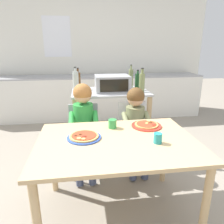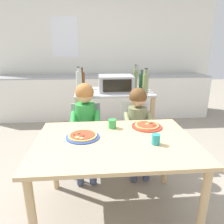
{
  "view_description": "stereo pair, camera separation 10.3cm",
  "coord_description": "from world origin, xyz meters",
  "px_view_note": "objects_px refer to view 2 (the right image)",
  "views": [
    {
      "loc": [
        -0.26,
        -1.55,
        1.48
      ],
      "look_at": [
        0.0,
        0.3,
        0.88
      ],
      "focal_mm": 33.57,
      "sensor_mm": 36.0,
      "label": 1
    },
    {
      "loc": [
        -0.16,
        -1.57,
        1.48
      ],
      "look_at": [
        0.0,
        0.3,
        0.88
      ],
      "focal_mm": 33.57,
      "sensor_mm": 36.0,
      "label": 2
    }
  ],
  "objects_px": {
    "drinking_cup_green": "(112,124)",
    "dining_chair_left": "(86,133)",
    "dining_chair_right": "(136,131)",
    "drinking_cup_teal": "(156,139)",
    "bottle_squat_spirits": "(135,78)",
    "kitchen_island_cart": "(114,112)",
    "bottle_clear_vinegar": "(141,82)",
    "bottle_slim_sauce": "(145,83)",
    "bottle_brown_beer": "(83,80)",
    "dining_table": "(115,151)",
    "bottle_tall_green_wine": "(79,83)",
    "child_in_olive_shirt": "(138,120)",
    "pizza_plate_blue_rimmed": "(83,136)",
    "child_in_green_shirt": "(85,119)",
    "toaster_oven": "(116,83)",
    "pizza_plate_red_rimmed": "(147,126)"
  },
  "relations": [
    {
      "from": "drinking_cup_green",
      "to": "dining_chair_left",
      "type": "bearing_deg",
      "value": 119.35
    },
    {
      "from": "dining_chair_right",
      "to": "drinking_cup_teal",
      "type": "xyz_separation_m",
      "value": [
        -0.02,
        -0.87,
        0.29
      ]
    },
    {
      "from": "bottle_squat_spirits",
      "to": "drinking_cup_teal",
      "type": "bearing_deg",
      "value": -94.25
    },
    {
      "from": "kitchen_island_cart",
      "to": "drinking_cup_green",
      "type": "relative_size",
      "value": 11.94
    },
    {
      "from": "bottle_clear_vinegar",
      "to": "dining_chair_right",
      "type": "height_order",
      "value": "bottle_clear_vinegar"
    },
    {
      "from": "bottle_slim_sauce",
      "to": "bottle_brown_beer",
      "type": "bearing_deg",
      "value": 158.15
    },
    {
      "from": "kitchen_island_cart",
      "to": "dining_table",
      "type": "height_order",
      "value": "kitchen_island_cart"
    },
    {
      "from": "bottle_tall_green_wine",
      "to": "child_in_olive_shirt",
      "type": "bearing_deg",
      "value": -25.46
    },
    {
      "from": "bottle_brown_beer",
      "to": "dining_chair_left",
      "type": "bearing_deg",
      "value": -85.06
    },
    {
      "from": "dining_table",
      "to": "dining_chair_left",
      "type": "distance_m",
      "value": 0.82
    },
    {
      "from": "bottle_clear_vinegar",
      "to": "dining_table",
      "type": "distance_m",
      "value": 1.32
    },
    {
      "from": "bottle_slim_sauce",
      "to": "pizza_plate_blue_rimmed",
      "type": "xyz_separation_m",
      "value": [
        -0.76,
        -0.95,
        -0.29
      ]
    },
    {
      "from": "kitchen_island_cart",
      "to": "child_in_green_shirt",
      "type": "distance_m",
      "value": 0.64
    },
    {
      "from": "dining_table",
      "to": "dining_chair_right",
      "type": "relative_size",
      "value": 1.62
    },
    {
      "from": "toaster_oven",
      "to": "dining_chair_left",
      "type": "distance_m",
      "value": 0.77
    },
    {
      "from": "bottle_tall_green_wine",
      "to": "child_in_green_shirt",
      "type": "distance_m",
      "value": 0.49
    },
    {
      "from": "toaster_oven",
      "to": "dining_table",
      "type": "distance_m",
      "value": 1.22
    },
    {
      "from": "child_in_green_shirt",
      "to": "drinking_cup_green",
      "type": "height_order",
      "value": "child_in_green_shirt"
    },
    {
      "from": "bottle_clear_vinegar",
      "to": "child_in_olive_shirt",
      "type": "height_order",
      "value": "bottle_clear_vinegar"
    },
    {
      "from": "bottle_tall_green_wine",
      "to": "dining_table",
      "type": "xyz_separation_m",
      "value": [
        0.34,
        -0.98,
        -0.41
      ]
    },
    {
      "from": "bottle_brown_beer",
      "to": "dining_chair_left",
      "type": "height_order",
      "value": "bottle_brown_beer"
    },
    {
      "from": "child_in_green_shirt",
      "to": "pizza_plate_blue_rimmed",
      "type": "xyz_separation_m",
      "value": [
        -0.0,
        -0.56,
        0.04
      ]
    },
    {
      "from": "dining_chair_left",
      "to": "dining_chair_right",
      "type": "xyz_separation_m",
      "value": [
        0.6,
        0.02,
        0.0
      ]
    },
    {
      "from": "bottle_clear_vinegar",
      "to": "dining_chair_right",
      "type": "xyz_separation_m",
      "value": [
        -0.14,
        -0.4,
        -0.54
      ]
    },
    {
      "from": "bottle_slim_sauce",
      "to": "dining_table",
      "type": "height_order",
      "value": "bottle_slim_sauce"
    },
    {
      "from": "kitchen_island_cart",
      "to": "child_in_green_shirt",
      "type": "xyz_separation_m",
      "value": [
        -0.36,
        -0.52,
        0.1
      ]
    },
    {
      "from": "pizza_plate_red_rimmed",
      "to": "bottle_tall_green_wine",
      "type": "bearing_deg",
      "value": 133.58
    },
    {
      "from": "toaster_oven",
      "to": "bottle_tall_green_wine",
      "type": "bearing_deg",
      "value": -159.5
    },
    {
      "from": "kitchen_island_cart",
      "to": "child_in_olive_shirt",
      "type": "distance_m",
      "value": 0.56
    },
    {
      "from": "bottle_slim_sauce",
      "to": "drinking_cup_green",
      "type": "height_order",
      "value": "bottle_slim_sauce"
    },
    {
      "from": "child_in_green_shirt",
      "to": "drinking_cup_green",
      "type": "distance_m",
      "value": 0.46
    },
    {
      "from": "bottle_slim_sauce",
      "to": "drinking_cup_teal",
      "type": "height_order",
      "value": "bottle_slim_sauce"
    },
    {
      "from": "dining_chair_right",
      "to": "drinking_cup_teal",
      "type": "distance_m",
      "value": 0.92
    },
    {
      "from": "child_in_green_shirt",
      "to": "kitchen_island_cart",
      "type": "bearing_deg",
      "value": 54.97
    },
    {
      "from": "bottle_squat_spirits",
      "to": "bottle_clear_vinegar",
      "type": "bearing_deg",
      "value": -75.97
    },
    {
      "from": "bottle_slim_sauce",
      "to": "dining_table",
      "type": "xyz_separation_m",
      "value": [
        -0.49,
        -1.03,
        -0.39
      ]
    },
    {
      "from": "kitchen_island_cart",
      "to": "bottle_slim_sauce",
      "type": "height_order",
      "value": "bottle_slim_sauce"
    },
    {
      "from": "child_in_green_shirt",
      "to": "pizza_plate_red_rimmed",
      "type": "xyz_separation_m",
      "value": [
        0.6,
        -0.37,
        0.04
      ]
    },
    {
      "from": "toaster_oven",
      "to": "pizza_plate_blue_rimmed",
      "type": "relative_size",
      "value": 1.55
    },
    {
      "from": "dining_table",
      "to": "pizza_plate_red_rimmed",
      "type": "relative_size",
      "value": 4.56
    },
    {
      "from": "toaster_oven",
      "to": "bottle_clear_vinegar",
      "type": "relative_size",
      "value": 1.64
    },
    {
      "from": "bottle_squat_spirits",
      "to": "kitchen_island_cart",
      "type": "bearing_deg",
      "value": -147.23
    },
    {
      "from": "bottle_clear_vinegar",
      "to": "child_in_green_shirt",
      "type": "bearing_deg",
      "value": -143.94
    },
    {
      "from": "bottle_squat_spirits",
      "to": "bottle_brown_beer",
      "type": "height_order",
      "value": "bottle_squat_spirits"
    },
    {
      "from": "dining_table",
      "to": "pizza_plate_blue_rimmed",
      "type": "xyz_separation_m",
      "value": [
        -0.27,
        0.08,
        0.11
      ]
    },
    {
      "from": "dining_chair_right",
      "to": "bottle_squat_spirits",
      "type": "bearing_deg",
      "value": 81.36
    },
    {
      "from": "bottle_slim_sauce",
      "to": "drinking_cup_teal",
      "type": "bearing_deg",
      "value": -98.87
    },
    {
      "from": "dining_chair_right",
      "to": "pizza_plate_red_rimmed",
      "type": "relative_size",
      "value": 2.81
    },
    {
      "from": "toaster_oven",
      "to": "child_in_olive_shirt",
      "type": "xyz_separation_m",
      "value": [
        0.21,
        -0.5,
        -0.34
      ]
    },
    {
      "from": "bottle_tall_green_wine",
      "to": "bottle_clear_vinegar",
      "type": "bearing_deg",
      "value": 13.83
    }
  ]
}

